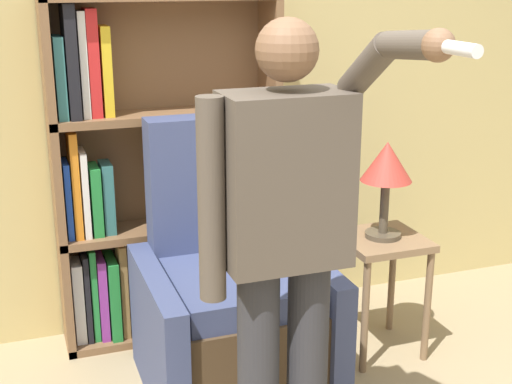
# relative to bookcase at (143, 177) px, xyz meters

# --- Properties ---
(wall_back) EXTENTS (8.00, 0.06, 2.80)m
(wall_back) POSITION_rel_bookcase_xyz_m (0.36, 0.16, 0.52)
(wall_back) COLOR tan
(wall_back) RESTS_ON ground_plane
(bookcase) EXTENTS (1.15, 0.28, 1.79)m
(bookcase) POSITION_rel_bookcase_xyz_m (0.00, 0.00, 0.00)
(bookcase) COLOR brown
(bookcase) RESTS_ON ground_plane
(armchair) EXTENTS (0.82, 0.82, 1.24)m
(armchair) POSITION_rel_bookcase_xyz_m (0.28, -0.59, -0.49)
(armchair) COLOR #4C3823
(armchair) RESTS_ON ground_plane
(person_standing) EXTENTS (0.57, 0.78, 1.75)m
(person_standing) POSITION_rel_bookcase_xyz_m (0.23, -1.39, 0.12)
(person_standing) COLOR #2D2D33
(person_standing) RESTS_ON ground_plane
(side_table) EXTENTS (0.40, 0.40, 0.62)m
(side_table) POSITION_rel_bookcase_xyz_m (1.08, -0.58, -0.38)
(side_table) COLOR #846647
(side_table) RESTS_ON ground_plane
(table_lamp) EXTENTS (0.25, 0.25, 0.48)m
(table_lamp) POSITION_rel_bookcase_xyz_m (1.08, -0.58, 0.10)
(table_lamp) COLOR #4C4233
(table_lamp) RESTS_ON side_table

